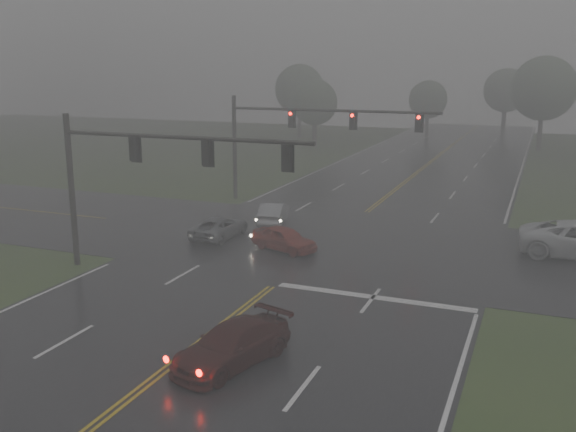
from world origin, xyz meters
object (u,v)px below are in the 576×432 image
at_px(sedan_red, 284,251).
at_px(sedan_silver, 273,224).
at_px(car_grey, 220,238).
at_px(signal_gantry_far, 295,128).
at_px(sedan_maroon, 233,364).
at_px(signal_gantry_near, 137,165).

xyz_separation_m(sedan_red, sedan_silver, (-2.87, 5.25, 0.00)).
height_order(car_grey, signal_gantry_far, signal_gantry_far).
height_order(sedan_maroon, signal_gantry_far, signal_gantry_far).
height_order(sedan_maroon, car_grey, sedan_maroon).
bearing_deg(sedan_maroon, car_grey, 135.81).
bearing_deg(sedan_silver, signal_gantry_far, -94.91).
bearing_deg(car_grey, sedan_red, 167.67).
bearing_deg(car_grey, sedan_silver, -108.72).
distance_m(sedan_silver, signal_gantry_far, 8.17).
distance_m(sedan_red, signal_gantry_far, 13.14).
bearing_deg(sedan_red, sedan_silver, 48.46).
xyz_separation_m(signal_gantry_near, signal_gantry_far, (0.88, 17.42, 0.16)).
xyz_separation_m(sedan_red, signal_gantry_far, (-3.86, 11.39, 5.30)).
height_order(sedan_red, car_grey, sedan_red).
bearing_deg(car_grey, signal_gantry_far, -91.67).
distance_m(car_grey, signal_gantry_near, 8.77).
xyz_separation_m(sedan_maroon, car_grey, (-7.86, 13.98, 0.00)).
xyz_separation_m(sedan_maroon, signal_gantry_far, (-7.33, 24.30, 5.30)).
distance_m(sedan_silver, car_grey, 4.46).
xyz_separation_m(sedan_red, signal_gantry_near, (-4.74, -6.03, 5.14)).
relative_size(sedan_silver, car_grey, 0.94).
relative_size(car_grey, signal_gantry_near, 0.34).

